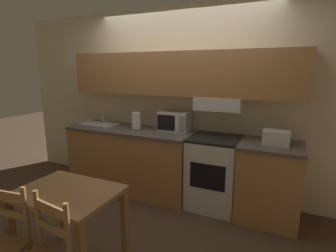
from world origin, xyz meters
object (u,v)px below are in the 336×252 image
Objects in this scene: stove_range at (214,172)px; paper_towel_roll at (136,121)px; toaster at (276,138)px; microwave at (175,121)px; dining_table at (68,205)px; sink_basin at (98,124)px.

stove_range is 1.26m from paper_towel_roll.
stove_range is 3.12× the size of toaster.
microwave is 1.74× the size of paper_towel_roll.
microwave is 1.40× the size of toaster.
stove_range is at bearing 0.31° from paper_towel_roll.
dining_table is at bearing -98.54° from microwave.
toaster is at bearing -1.10° from paper_towel_roll.
dining_table is (0.94, -1.56, -0.33)m from sink_basin.
paper_towel_roll reaches higher than toaster.
dining_table is (-0.86, -1.58, 0.14)m from stove_range.
dining_table is at bearing -59.04° from sink_basin.
sink_basin is 1.85m from dining_table.
sink_basin is at bearing 179.46° from toaster.
toaster is at bearing -3.39° from stove_range.
microwave is 0.48× the size of dining_table.
toaster is at bearing -0.54° from sink_basin.
toaster is 1.24× the size of paper_towel_roll.
microwave reaches higher than paper_towel_roll.
stove_range is at bearing -12.19° from microwave.
paper_towel_roll reaches higher than dining_table.
toaster is 1.82m from paper_towel_roll.
microwave is 0.72× the size of sink_basin.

